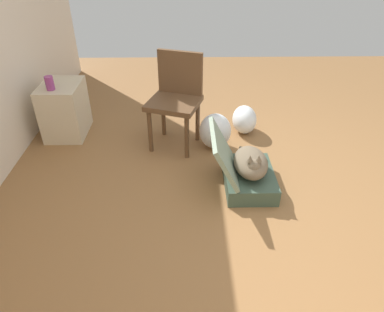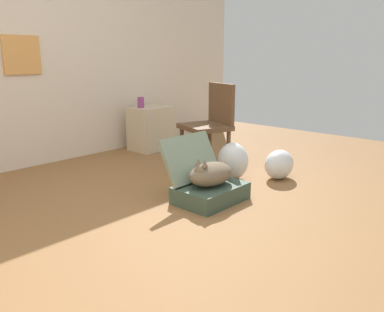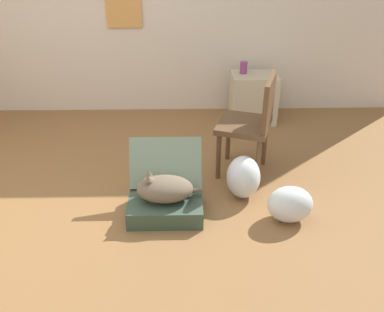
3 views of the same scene
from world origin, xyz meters
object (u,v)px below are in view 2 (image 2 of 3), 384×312
object	(u,v)px
plastic_bag_white	(233,161)
plastic_bag_clear	(279,164)
cat	(210,174)
vase_tall	(141,102)
chair	(211,122)
suitcase_base	(211,193)
side_table	(151,128)

from	to	relation	value
plastic_bag_white	plastic_bag_clear	xyz separation A→B (m)	(0.31, -0.34, -0.04)
cat	plastic_bag_clear	size ratio (longest dim) A/B	1.48
plastic_bag_white	plastic_bag_clear	bearing A→B (deg)	-47.14
vase_tall	chair	distance (m)	1.23
vase_tall	chair	bearing A→B (deg)	-93.67
cat	plastic_bag_white	bearing A→B (deg)	20.98
vase_tall	suitcase_base	bearing A→B (deg)	-114.01
suitcase_base	cat	size ratio (longest dim) A/B	1.13
plastic_bag_clear	chair	bearing A→B (deg)	106.05
suitcase_base	cat	bearing A→B (deg)	177.87
chair	cat	bearing A→B (deg)	-31.43
side_table	plastic_bag_white	bearing A→B (deg)	-101.36
cat	vase_tall	size ratio (longest dim) A/B	3.82
suitcase_base	plastic_bag_clear	xyz separation A→B (m)	(0.95, -0.09, 0.07)
cat	chair	size ratio (longest dim) A/B	0.56
cat	chair	bearing A→B (deg)	39.89
plastic_bag_white	chair	world-z (taller)	chair
suitcase_base	side_table	world-z (taller)	side_table
chair	vase_tall	bearing A→B (deg)	-164.99
side_table	plastic_bag_clear	bearing A→B (deg)	-89.98
plastic_bag_clear	side_table	size ratio (longest dim) A/B	0.62
side_table	vase_tall	xyz separation A→B (m)	(-0.13, 0.04, 0.35)
chair	suitcase_base	bearing A→B (deg)	-31.07
side_table	cat	bearing A→B (deg)	-117.99
suitcase_base	plastic_bag_white	size ratio (longest dim) A/B	1.58
vase_tall	chair	size ratio (longest dim) A/B	0.15
plastic_bag_clear	vase_tall	distance (m)	2.00
cat	plastic_bag_clear	distance (m)	0.97
plastic_bag_white	suitcase_base	bearing A→B (deg)	-158.72
plastic_bag_white	side_table	bearing A→B (deg)	78.64
cat	plastic_bag_clear	xyz separation A→B (m)	(0.96, -0.09, -0.10)
plastic_bag_clear	vase_tall	size ratio (longest dim) A/B	2.58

